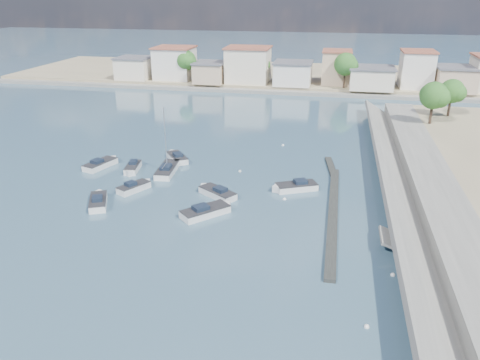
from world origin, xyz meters
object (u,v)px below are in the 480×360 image
Objects in this scene: motorboat_d at (294,187)px; motorboat_f at (177,158)px; motorboat_h at (208,211)px; motorboat_g at (133,168)px; motorboat_c at (216,193)px; motorboat_a at (98,201)px; motorboat_b at (135,187)px; motorboat_e at (102,164)px; sailboat at (168,169)px.

motorboat_d and motorboat_f have the same top height.
motorboat_f and motorboat_h have the same top height.
motorboat_f is 1.04× the size of motorboat_g.
motorboat_c is 1.05× the size of motorboat_f.
motorboat_a and motorboat_b have the same top height.
motorboat_b is 0.79× the size of motorboat_e.
motorboat_c is at bearing -37.22° from sailboat.
motorboat_c is (12.42, 4.97, 0.00)m from motorboat_a.
motorboat_b is at bearing -63.61° from motorboat_g.
motorboat_g is at bearing -129.24° from motorboat_f.
motorboat_f is 6.86m from motorboat_g.
sailboat is at bearing 69.39° from motorboat_a.
motorboat_f and motorboat_g have the same top height.
motorboat_b is 19.19m from motorboat_d.
motorboat_a and motorboat_c have the same top height.
motorboat_b and motorboat_c have the same top height.
motorboat_g is 16.93m from motorboat_h.
motorboat_a and motorboat_d have the same top height.
motorboat_c is 0.91× the size of motorboat_e.
motorboat_h is 14.08m from sailboat.
sailboat reaches higher than motorboat_b.
sailboat is (-17.02, 2.71, 0.03)m from motorboat_d.
motorboat_a is at bearing 179.97° from motorboat_h.
motorboat_c is at bearing -23.36° from motorboat_g.
motorboat_c is 9.49m from motorboat_d.
motorboat_b is 0.83× the size of motorboat_h.
motorboat_h is at bearing -86.41° from motorboat_c.
sailboat is at bearing 127.22° from motorboat_h.
motorboat_b and motorboat_h have the same top height.
motorboat_d and motorboat_g have the same top height.
motorboat_f is at bearing 26.80° from motorboat_e.
motorboat_a is at bearing -87.26° from motorboat_g.
motorboat_c is at bearing 93.59° from motorboat_h.
motorboat_e is 1.05× the size of motorboat_h.
motorboat_e is (-17.73, 6.27, -0.00)m from motorboat_c.
motorboat_a and motorboat_e have the same top height.
motorboat_a is at bearing -103.58° from motorboat_f.
motorboat_d is 21.83m from motorboat_g.
motorboat_h is at bearing -60.73° from motorboat_f.
motorboat_h is (13.23, -10.56, -0.00)m from motorboat_g.
motorboat_f is (-8.58, 10.89, -0.00)m from motorboat_c.
motorboat_e is at bearing -153.20° from motorboat_f.
motorboat_b is (2.44, 4.61, -0.00)m from motorboat_a.
motorboat_g is (-2.95, 5.94, 0.00)m from motorboat_b.
sailboat reaches higher than motorboat_g.
motorboat_f is 4.68m from sailboat.
motorboat_e is (-26.54, 2.75, 0.00)m from motorboat_d.
motorboat_a is 1.05× the size of motorboat_f.
motorboat_f is at bearing 76.42° from motorboat_a.
motorboat_h is (8.90, -15.87, 0.00)m from motorboat_f.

